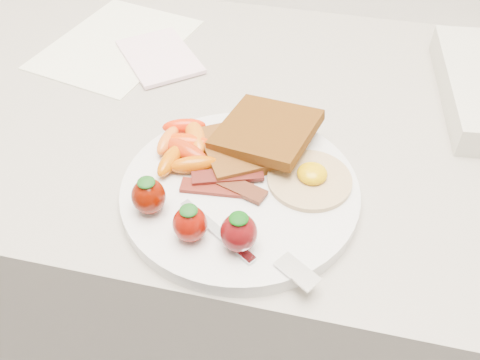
# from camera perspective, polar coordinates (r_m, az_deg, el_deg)

# --- Properties ---
(counter) EXTENTS (2.00, 0.60, 0.90)m
(counter) POSITION_cam_1_polar(r_m,az_deg,el_deg) (1.07, 3.45, -12.50)
(counter) COLOR gray
(counter) RESTS_ON ground
(plate) EXTENTS (0.27, 0.27, 0.02)m
(plate) POSITION_cam_1_polar(r_m,az_deg,el_deg) (0.61, 0.00, -1.27)
(plate) COLOR silver
(plate) RESTS_ON counter
(toast_lower) EXTENTS (0.13, 0.13, 0.01)m
(toast_lower) POSITION_cam_1_polar(r_m,az_deg,el_deg) (0.64, 0.37, 3.43)
(toast_lower) COLOR #4B2F08
(toast_lower) RESTS_ON plate
(toast_upper) EXTENTS (0.13, 0.13, 0.03)m
(toast_upper) POSITION_cam_1_polar(r_m,az_deg,el_deg) (0.64, 2.84, 5.30)
(toast_upper) COLOR #3C1206
(toast_upper) RESTS_ON toast_lower
(fried_egg) EXTENTS (0.12, 0.12, 0.02)m
(fried_egg) POSITION_cam_1_polar(r_m,az_deg,el_deg) (0.61, 7.50, 0.21)
(fried_egg) COLOR beige
(fried_egg) RESTS_ON plate
(bacon_strips) EXTENTS (0.10, 0.06, 0.01)m
(bacon_strips) POSITION_cam_1_polar(r_m,az_deg,el_deg) (0.60, -1.55, -0.29)
(bacon_strips) COLOR #440E04
(bacon_strips) RESTS_ON plate
(baby_carrots) EXTENTS (0.09, 0.11, 0.02)m
(baby_carrots) POSITION_cam_1_polar(r_m,az_deg,el_deg) (0.64, -5.98, 3.71)
(baby_carrots) COLOR #E33902
(baby_carrots) RESTS_ON plate
(strawberries) EXTENTS (0.14, 0.06, 0.05)m
(strawberries) POSITION_cam_1_polar(r_m,az_deg,el_deg) (0.55, -5.07, -3.93)
(strawberries) COLOR #560B00
(strawberries) RESTS_ON plate
(fork) EXTENTS (0.16, 0.09, 0.00)m
(fork) POSITION_cam_1_polar(r_m,az_deg,el_deg) (0.54, 1.30, -7.30)
(fork) COLOR silver
(fork) RESTS_ON plate
(paper_sheet) EXTENTS (0.23, 0.28, 0.00)m
(paper_sheet) POSITION_cam_1_polar(r_m,az_deg,el_deg) (0.90, -13.03, 13.97)
(paper_sheet) COLOR white
(paper_sheet) RESTS_ON counter
(notepad) EXTENTS (0.16, 0.17, 0.01)m
(notepad) POSITION_cam_1_polar(r_m,az_deg,el_deg) (0.85, -8.59, 12.90)
(notepad) COLOR white
(notepad) RESTS_ON paper_sheet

